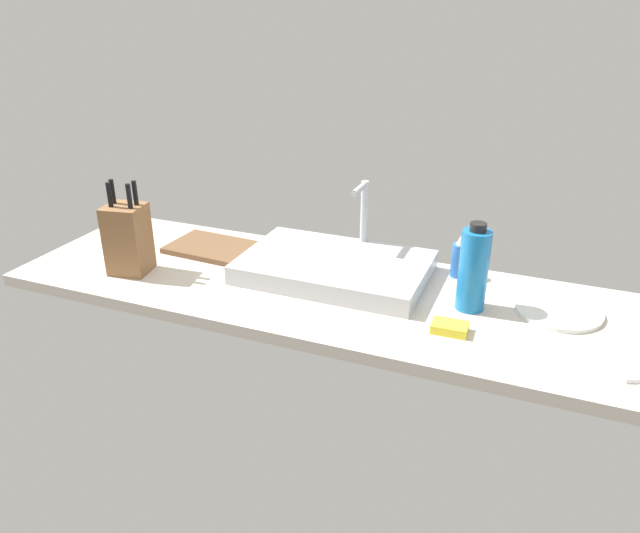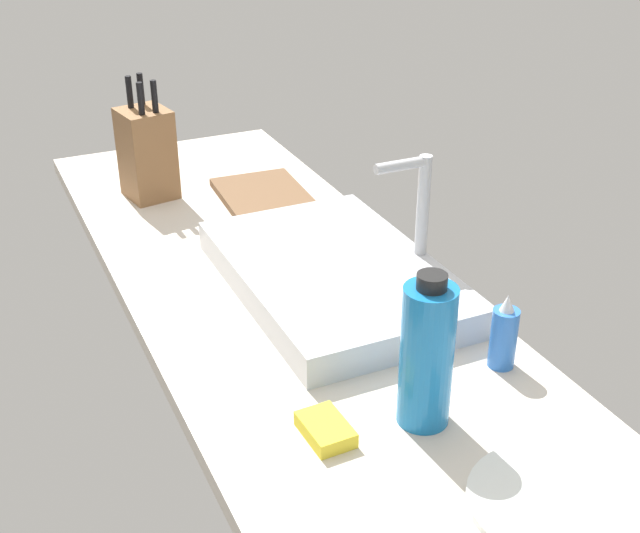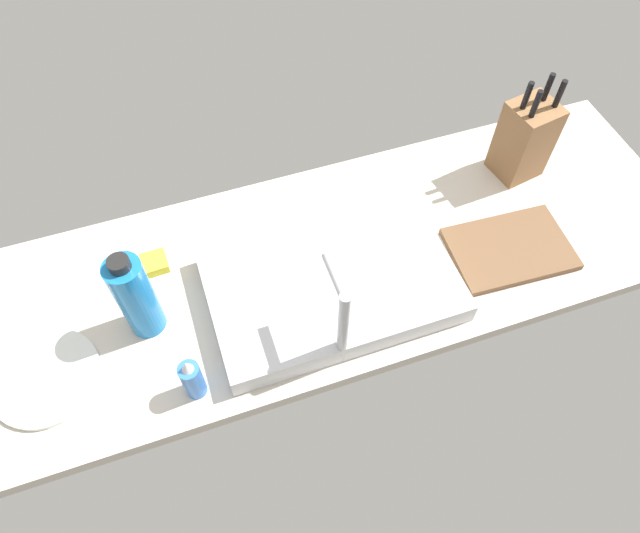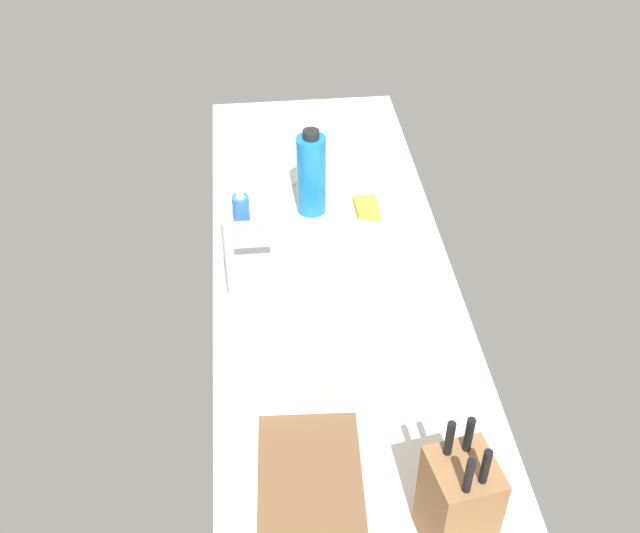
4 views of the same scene
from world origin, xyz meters
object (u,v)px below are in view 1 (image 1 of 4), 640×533
at_px(dinner_plate, 559,311).
at_px(dish_sponge, 450,328).
at_px(water_bottle, 473,269).
at_px(cutting_board, 213,248).
at_px(knife_block, 128,238).
at_px(soap_bottle, 459,259).
at_px(faucet, 364,216).
at_px(sink_basin, 335,267).

distance_m(dinner_plate, dish_sponge, 0.33).
xyz_separation_m(water_bottle, dinner_plate, (0.23, 0.06, -0.11)).
bearing_deg(cutting_board, water_bottle, -5.75).
bearing_deg(knife_block, soap_bottle, 9.95).
height_order(knife_block, dish_sponge, knife_block).
relative_size(soap_bottle, dinner_plate, 0.58).
height_order(soap_bottle, dinner_plate, soap_bottle).
bearing_deg(water_bottle, soap_bottle, 109.70).
bearing_deg(soap_bottle, dish_sponge, -82.76).
bearing_deg(dish_sponge, soap_bottle, 97.24).
bearing_deg(dish_sponge, dinner_plate, 39.69).
xyz_separation_m(cutting_board, dish_sponge, (0.83, -0.23, 0.00)).
relative_size(knife_block, water_bottle, 1.16).
relative_size(dinner_plate, dish_sponge, 2.52).
relative_size(faucet, soap_bottle, 1.93).
distance_m(cutting_board, water_bottle, 0.87).
distance_m(faucet, water_bottle, 0.43).
xyz_separation_m(cutting_board, dinner_plate, (1.09, -0.02, -0.00)).
xyz_separation_m(faucet, cutting_board, (-0.48, -0.12, -0.14)).
height_order(knife_block, dinner_plate, knife_block).
distance_m(faucet, dish_sponge, 0.52).
xyz_separation_m(soap_bottle, dinner_plate, (0.30, -0.13, -0.05)).
distance_m(sink_basin, dish_sponge, 0.44).
bearing_deg(cutting_board, soap_bottle, 7.45).
relative_size(knife_block, dish_sponge, 3.16).
distance_m(water_bottle, dish_sponge, 0.18).
bearing_deg(dish_sponge, cutting_board, 164.30).
relative_size(faucet, dinner_plate, 1.13).
bearing_deg(knife_block, water_bottle, -1.51).
bearing_deg(faucet, sink_basin, -103.18).
distance_m(sink_basin, soap_bottle, 0.37).
xyz_separation_m(faucet, dinner_plate, (0.60, -0.15, -0.14)).
bearing_deg(faucet, dinner_plate, -13.59).
height_order(water_bottle, dinner_plate, water_bottle).
height_order(faucet, soap_bottle, faucet).
xyz_separation_m(knife_block, soap_bottle, (0.94, 0.34, -0.05)).
height_order(knife_block, cutting_board, knife_block).
height_order(faucet, dinner_plate, faucet).
height_order(knife_block, water_bottle, knife_block).
bearing_deg(soap_bottle, cutting_board, -172.55).
distance_m(sink_basin, cutting_board, 0.45).
bearing_deg(faucet, cutting_board, -165.94).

